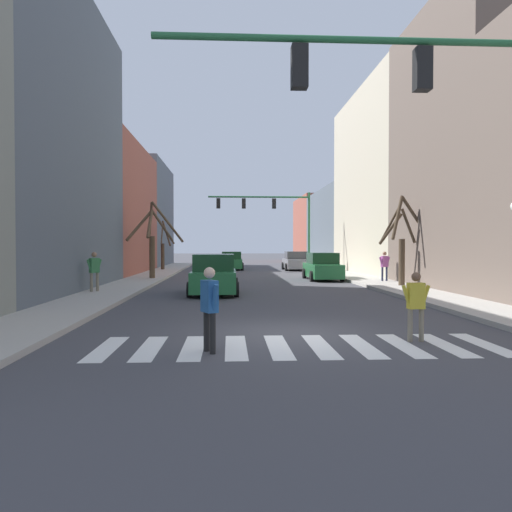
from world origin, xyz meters
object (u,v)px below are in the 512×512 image
traffic_signal_far (272,212)px  traffic_signal_near (444,110)px  street_tree_right_near (164,248)px  street_tree_right_mid (153,240)px  pedestrian_near_right_corner (416,301)px  street_tree_right_far (402,241)px  pedestrian_on_right_sidewalk (385,264)px  car_driving_toward_lane (232,261)px  pedestrian_crossing_street (209,302)px  car_parked_right_mid (296,261)px  pedestrian_on_left_sidewalk (94,268)px  car_driving_away_lane (214,276)px  car_at_intersection (322,267)px

traffic_signal_far → traffic_signal_near: bearing=-88.7°
street_tree_right_near → street_tree_right_mid: 11.38m
pedestrian_near_right_corner → street_tree_right_far: size_ratio=0.35×
pedestrian_near_right_corner → pedestrian_on_right_sidewalk: (4.57, 16.71, 0.21)m
car_driving_toward_lane → pedestrian_crossing_street: pedestrian_crossing_street is taller
traffic_signal_far → car_parked_right_mid: size_ratio=1.96×
car_driving_toward_lane → pedestrian_on_left_sidewalk: size_ratio=2.53×
pedestrian_on_left_sidewalk → pedestrian_on_right_sidewalk: size_ratio=1.04×
traffic_signal_near → street_tree_right_far: (4.39, 14.79, -2.47)m
car_driving_away_lane → pedestrian_on_left_sidewalk: pedestrian_on_left_sidewalk is taller
pedestrian_near_right_corner → car_driving_toward_lane: bearing=92.6°
pedestrian_near_right_corner → pedestrian_on_left_sidewalk: (-10.02, 11.09, 0.24)m
car_driving_away_lane → pedestrian_near_right_corner: 12.14m
car_parked_right_mid → street_tree_right_far: (2.90, -18.34, 1.62)m
traffic_signal_near → car_driving_toward_lane: traffic_signal_near is taller
car_at_intersection → traffic_signal_far: bearing=11.9°
car_driving_toward_lane → pedestrian_on_right_sidewalk: 18.47m
traffic_signal_far → car_at_intersection: traffic_signal_far is taller
pedestrian_on_left_sidewalk → pedestrian_crossing_street: 13.16m
traffic_signal_near → car_at_intersection: traffic_signal_near is taller
pedestrian_crossing_street → street_tree_right_far: 17.18m
traffic_signal_far → pedestrian_crossing_street: traffic_signal_far is taller
pedestrian_near_right_corner → street_tree_right_near: (-9.61, 31.14, 0.98)m
street_tree_right_far → street_tree_right_mid: street_tree_right_mid is taller
traffic_signal_near → street_tree_right_far: size_ratio=1.84×
pedestrian_crossing_street → street_tree_right_mid: bearing=-15.3°
street_tree_right_mid → street_tree_right_near: bearing=94.0°
car_parked_right_mid → street_tree_right_mid: street_tree_right_mid is taller
car_driving_away_lane → pedestrian_on_right_sidewalk: size_ratio=2.64×
pedestrian_near_right_corner → street_tree_right_mid: (-8.83, 19.80, 1.56)m
car_driving_toward_lane → pedestrian_near_right_corner: car_driving_toward_lane is taller
car_at_intersection → car_parked_right_mid: car_at_intersection is taller
car_driving_toward_lane → pedestrian_crossing_street: (-0.61, -33.97, 0.27)m
street_tree_right_near → car_at_intersection: bearing=-44.9°
car_at_intersection → pedestrian_near_right_corner: (-1.65, -19.90, 0.13)m
traffic_signal_far → street_tree_right_near: 9.52m
traffic_signal_near → pedestrian_on_right_sidewalk: (4.47, 17.84, -3.73)m
car_parked_right_mid → street_tree_right_mid: bearing=139.5°
street_tree_right_near → street_tree_right_mid: street_tree_right_mid is taller
traffic_signal_far → pedestrian_on_left_sidewalk: 22.02m
traffic_signal_far → pedestrian_on_left_sidewalk: (-9.41, -19.55, -3.79)m
car_parked_right_mid → pedestrian_crossing_street: bearing=169.4°
street_tree_right_near → street_tree_right_mid: bearing=-86.0°
traffic_signal_near → street_tree_right_near: size_ratio=2.02×
street_tree_right_mid → pedestrian_on_left_sidewalk: bearing=-97.8°
traffic_signal_far → car_at_intersection: bearing=-78.1°
car_driving_away_lane → traffic_signal_far: bearing=167.8°
street_tree_right_near → pedestrian_on_left_sidewalk: bearing=-91.2°
traffic_signal_near → car_driving_away_lane: traffic_signal_near is taller
pedestrian_crossing_street → street_tree_right_mid: street_tree_right_mid is taller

